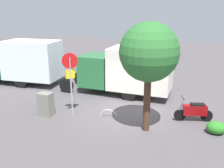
# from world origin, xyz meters

# --- Properties ---
(ground_plane) EXTENTS (60.00, 60.00, 0.00)m
(ground_plane) POSITION_xyz_m (0.00, 0.00, 0.00)
(ground_plane) COLOR #4E484C
(box_truck_near) EXTENTS (6.87, 2.35, 2.93)m
(box_truck_near) POSITION_xyz_m (1.01, -2.88, 1.61)
(box_truck_near) COLOR black
(box_truck_near) RESTS_ON ground
(box_truck_far) EXTENTS (6.97, 2.62, 3.03)m
(box_truck_far) POSITION_xyz_m (8.57, -2.81, 1.65)
(box_truck_far) COLOR black
(box_truck_far) RESTS_ON ground
(motorcycle) EXTENTS (1.77, 0.73, 1.20)m
(motorcycle) POSITION_xyz_m (-3.15, -0.22, 0.52)
(motorcycle) COLOR black
(motorcycle) RESTS_ON ground
(stop_sign) EXTENTS (0.71, 0.33, 3.15)m
(stop_sign) POSITION_xyz_m (2.66, 1.00, 2.10)
(stop_sign) COLOR #9E9EA3
(stop_sign) RESTS_ON ground
(street_tree) EXTENTS (2.45, 2.45, 4.70)m
(street_tree) POSITION_xyz_m (-1.17, 1.41, 3.44)
(street_tree) COLOR #47301E
(street_tree) RESTS_ON ground
(utility_cabinet) EXTENTS (0.69, 0.53, 1.18)m
(utility_cabinet) POSITION_xyz_m (3.85, 1.49, 0.59)
(utility_cabinet) COLOR slate
(utility_cabinet) RESTS_ON ground
(bike_rack_hoop) EXTENTS (0.85, 0.09, 0.85)m
(bike_rack_hoop) POSITION_xyz_m (0.82, 0.70, 0.00)
(bike_rack_hoop) COLOR #B7B7BC
(bike_rack_hoop) RESTS_ON ground
(shrub_near_sign) EXTENTS (0.76, 0.62, 0.52)m
(shrub_near_sign) POSITION_xyz_m (4.63, 0.51, 0.26)
(shrub_near_sign) COLOR #2F7819
(shrub_near_sign) RESTS_ON ground
(shrub_mid_verge) EXTENTS (0.80, 0.66, 0.55)m
(shrub_mid_verge) POSITION_xyz_m (-4.08, 0.78, 0.27)
(shrub_mid_verge) COLOR #2B7723
(shrub_mid_verge) RESTS_ON ground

